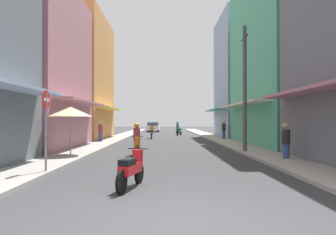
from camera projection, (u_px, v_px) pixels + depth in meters
name	position (u px, v px, depth m)	size (l,w,h in m)	color
ground_plane	(166.00, 139.00, 28.18)	(118.73, 118.73, 0.00)	#38383A
sidewalk_left	(115.00, 139.00, 28.12)	(1.85, 61.97, 0.12)	#9E9991
sidewalk_right	(217.00, 139.00, 28.23)	(1.85, 61.97, 0.12)	#ADA89E
building_left_mid	(25.00, 69.00, 18.62)	(7.05, 8.68, 9.65)	#B7727F
building_left_far	(73.00, 78.00, 28.30)	(7.05, 9.44, 11.15)	#D88C4C
building_right_mid	(291.00, 52.00, 21.43)	(7.05, 11.15, 12.85)	#4CB28C
building_right_far	(249.00, 77.00, 32.03)	(7.05, 8.14, 12.47)	#8CA5CC
motorbike_green	(179.00, 131.00, 35.78)	(0.76, 1.74, 0.96)	black
motorbike_orange	(137.00, 141.00, 15.03)	(0.55, 1.81, 1.58)	black
motorbike_white	(178.00, 128.00, 42.12)	(0.68, 1.77, 1.58)	black
motorbike_silver	(152.00, 131.00, 28.95)	(0.55, 1.81, 1.58)	black
motorbike_red	(132.00, 168.00, 7.78)	(0.66, 1.77, 0.96)	black
parked_car	(153.00, 127.00, 46.91)	(1.95, 4.18, 1.45)	silver
pedestrian_crossing	(100.00, 132.00, 23.48)	(0.34, 0.34, 1.61)	#334C8C
pedestrian_foreground	(224.00, 129.00, 27.28)	(0.44, 0.44, 1.77)	#334C8C
pedestrian_far	(286.00, 139.00, 12.92)	(0.44, 0.44, 1.64)	#334C8C
vendor_umbrella	(71.00, 112.00, 14.35)	(2.00, 2.00, 2.34)	#99999E
utility_pole	(245.00, 88.00, 15.95)	(0.20, 1.20, 6.59)	#4C4C4F
street_sign_no_entry	(46.00, 120.00, 9.63)	(0.07, 0.60, 2.65)	gray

